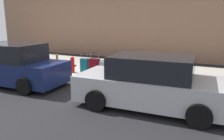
# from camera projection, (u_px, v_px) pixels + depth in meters

# --- Properties ---
(ground_plane) EXTENTS (40.00, 40.00, 0.00)m
(ground_plane) POSITION_uv_depth(u_px,v_px,m) (70.00, 80.00, 10.13)
(ground_plane) COLOR black
(sidewalk_curb) EXTENTS (18.00, 5.00, 0.14)m
(sidewalk_curb) POSITION_uv_depth(u_px,v_px,m) (97.00, 68.00, 12.32)
(sidewalk_curb) COLOR #ADA89E
(sidewalk_curb) RESTS_ON ground_plane
(suitcase_navy_0) EXTENTS (0.51, 0.27, 0.74)m
(suitcase_navy_0) POSITION_uv_depth(u_px,v_px,m) (147.00, 73.00, 9.21)
(suitcase_navy_0) COLOR navy
(suitcase_navy_0) RESTS_ON sidewalk_curb
(suitcase_black_1) EXTENTS (0.37, 0.19, 0.76)m
(suitcase_black_1) POSITION_uv_depth(u_px,v_px,m) (135.00, 72.00, 9.43)
(suitcase_black_1) COLOR black
(suitcase_black_1) RESTS_ON sidewalk_curb
(suitcase_red_2) EXTENTS (0.44, 0.25, 1.08)m
(suitcase_red_2) POSITION_uv_depth(u_px,v_px,m) (124.00, 70.00, 9.69)
(suitcase_red_2) COLOR red
(suitcase_red_2) RESTS_ON sidewalk_curb
(suitcase_olive_3) EXTENTS (0.40, 0.25, 0.85)m
(suitcase_olive_3) POSITION_uv_depth(u_px,v_px,m) (113.00, 71.00, 9.89)
(suitcase_olive_3) COLOR #59601E
(suitcase_olive_3) RESTS_ON sidewalk_curb
(suitcase_silver_4) EXTENTS (0.36, 0.25, 0.74)m
(suitcase_silver_4) POSITION_uv_depth(u_px,v_px,m) (104.00, 69.00, 10.10)
(suitcase_silver_4) COLOR #9EA0A8
(suitcase_silver_4) RESTS_ON sidewalk_curb
(suitcase_maroon_5) EXTENTS (0.50, 0.25, 1.07)m
(suitcase_maroon_5) POSITION_uv_depth(u_px,v_px,m) (95.00, 67.00, 10.38)
(suitcase_maroon_5) COLOR maroon
(suitcase_maroon_5) RESTS_ON sidewalk_curb
(suitcase_teal_6) EXTENTS (0.38, 0.26, 1.00)m
(suitcase_teal_6) POSITION_uv_depth(u_px,v_px,m) (85.00, 66.00, 10.57)
(suitcase_teal_6) COLOR #0F606B
(suitcase_teal_6) RESTS_ON sidewalk_curb
(fire_hydrant) EXTENTS (0.39, 0.21, 0.79)m
(fire_hydrant) POSITION_uv_depth(u_px,v_px,m) (72.00, 64.00, 10.83)
(fire_hydrant) COLOR red
(fire_hydrant) RESTS_ON sidewalk_curb
(bollard_post) EXTENTS (0.11, 0.11, 0.88)m
(bollard_post) POSITION_uv_depth(u_px,v_px,m) (57.00, 63.00, 11.03)
(bollard_post) COLOR brown
(bollard_post) RESTS_ON sidewalk_curb
(parked_car_silver_0) EXTENTS (4.66, 2.26, 1.61)m
(parked_car_silver_0) POSITION_uv_depth(u_px,v_px,m) (151.00, 83.00, 6.76)
(parked_car_silver_0) COLOR #B2B5BA
(parked_car_silver_0) RESTS_ON ground_plane
(parked_car_navy_1) EXTENTS (4.44, 2.24, 1.71)m
(parked_car_navy_1) POSITION_uv_depth(u_px,v_px,m) (15.00, 66.00, 9.19)
(parked_car_navy_1) COLOR #141E4C
(parked_car_navy_1) RESTS_ON ground_plane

